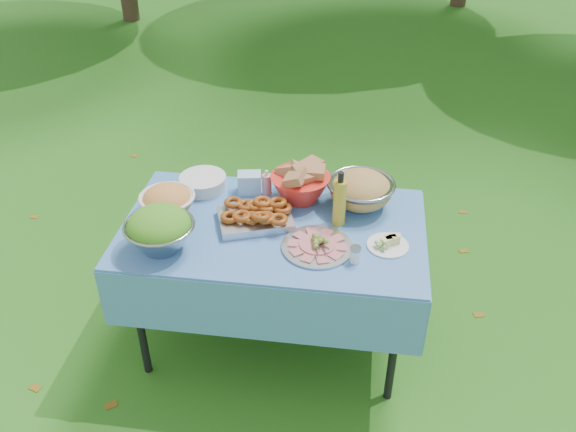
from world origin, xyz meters
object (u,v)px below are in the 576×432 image
(bread_bowl, at_px, (300,181))
(oil_bottle, at_px, (340,199))
(plate_stack, at_px, (203,182))
(charcuterie_platter, at_px, (317,241))
(picnic_table, at_px, (274,286))
(salad_bowl, at_px, (159,229))
(pasta_bowl_steel, at_px, (361,189))

(bread_bowl, relative_size, oil_bottle, 1.07)
(plate_stack, xyz_separation_m, bread_bowl, (0.52, -0.03, 0.07))
(bread_bowl, relative_size, charcuterie_platter, 0.92)
(plate_stack, xyz_separation_m, oil_bottle, (0.73, -0.23, 0.11))
(bread_bowl, xyz_separation_m, oil_bottle, (0.21, -0.20, 0.04))
(picnic_table, height_order, salad_bowl, salad_bowl)
(salad_bowl, bearing_deg, charcuterie_platter, 7.89)
(picnic_table, bearing_deg, bread_bowl, 69.29)
(plate_stack, xyz_separation_m, charcuterie_platter, (0.65, -0.44, 0.00))
(pasta_bowl_steel, xyz_separation_m, oil_bottle, (-0.10, -0.18, 0.05))
(bread_bowl, bearing_deg, charcuterie_platter, -72.53)
(salad_bowl, height_order, oil_bottle, oil_bottle)
(salad_bowl, bearing_deg, picnic_table, 26.30)
(plate_stack, height_order, oil_bottle, oil_bottle)
(picnic_table, relative_size, pasta_bowl_steel, 4.30)
(salad_bowl, xyz_separation_m, bread_bowl, (0.58, 0.50, -0.00))
(plate_stack, distance_m, charcuterie_platter, 0.78)
(plate_stack, relative_size, oil_bottle, 0.86)
(salad_bowl, height_order, plate_stack, salad_bowl)
(salad_bowl, distance_m, bread_bowl, 0.77)
(picnic_table, bearing_deg, plate_stack, 144.85)
(charcuterie_platter, bearing_deg, oil_bottle, 68.15)
(plate_stack, bearing_deg, pasta_bowl_steel, -3.24)
(charcuterie_platter, xyz_separation_m, oil_bottle, (0.08, 0.21, 0.11))
(charcuterie_platter, bearing_deg, salad_bowl, -172.11)
(picnic_table, bearing_deg, salad_bowl, -153.70)
(oil_bottle, bearing_deg, bread_bowl, 136.99)
(plate_stack, relative_size, bread_bowl, 0.81)
(salad_bowl, xyz_separation_m, charcuterie_platter, (0.71, 0.10, -0.07))
(salad_bowl, bearing_deg, pasta_bowl_steel, 28.70)
(picnic_table, xyz_separation_m, oil_bottle, (0.31, 0.07, 0.52))
(picnic_table, height_order, charcuterie_platter, charcuterie_platter)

